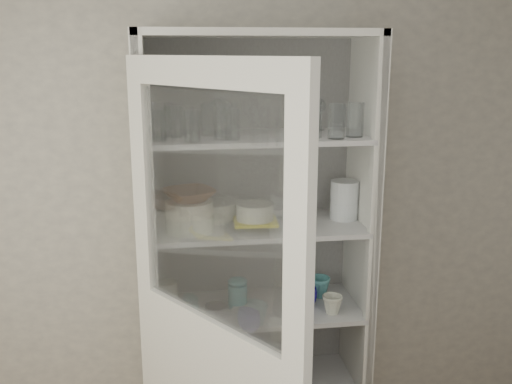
# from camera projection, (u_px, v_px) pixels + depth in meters

# --- Properties ---
(wall_back) EXTENTS (3.60, 0.02, 2.60)m
(wall_back) POSITION_uv_depth(u_px,v_px,m) (208.00, 203.00, 2.74)
(wall_back) COLOR gray
(wall_back) RESTS_ON ground
(pantry_cabinet) EXTENTS (1.00, 0.45, 2.10)m
(pantry_cabinet) POSITION_uv_depth(u_px,v_px,m) (254.00, 284.00, 2.70)
(pantry_cabinet) COLOR silver
(pantry_cabinet) RESTS_ON floor
(cupboard_door) EXTENTS (0.55, 0.76, 2.00)m
(cupboard_door) POSITION_uv_depth(u_px,v_px,m) (213.00, 377.00, 2.05)
(cupboard_door) COLOR silver
(cupboard_door) RESTS_ON floor
(tumbler_0) EXTENTS (0.08, 0.08, 0.13)m
(tumbler_0) POSITION_uv_depth(u_px,v_px,m) (159.00, 125.00, 2.28)
(tumbler_0) COLOR silver
(tumbler_0) RESTS_ON shelf_glass
(tumbler_1) EXTENTS (0.08, 0.08, 0.13)m
(tumbler_1) POSITION_uv_depth(u_px,v_px,m) (192.00, 126.00, 2.26)
(tumbler_1) COLOR silver
(tumbler_1) RESTS_ON shelf_glass
(tumbler_2) EXTENTS (0.08, 0.08, 0.13)m
(tumbler_2) POSITION_uv_depth(u_px,v_px,m) (232.00, 124.00, 2.31)
(tumbler_2) COLOR silver
(tumbler_2) RESTS_ON shelf_glass
(tumbler_3) EXTENTS (0.10, 0.10, 0.15)m
(tumbler_3) POSITION_uv_depth(u_px,v_px,m) (223.00, 121.00, 2.32)
(tumbler_3) COLOR silver
(tumbler_3) RESTS_ON shelf_glass
(tumbler_4) EXTENTS (0.10, 0.10, 0.15)m
(tumbler_4) POSITION_uv_depth(u_px,v_px,m) (313.00, 119.00, 2.37)
(tumbler_4) COLOR silver
(tumbler_4) RESTS_ON shelf_glass
(tumbler_5) EXTENTS (0.08, 0.08, 0.14)m
(tumbler_5) POSITION_uv_depth(u_px,v_px,m) (337.00, 121.00, 2.34)
(tumbler_5) COLOR silver
(tumbler_5) RESTS_ON shelf_glass
(tumbler_6) EXTENTS (0.09, 0.09, 0.14)m
(tumbler_6) POSITION_uv_depth(u_px,v_px,m) (355.00, 120.00, 2.39)
(tumbler_6) COLOR silver
(tumbler_6) RESTS_ON shelf_glass
(tumbler_7) EXTENTS (0.08, 0.08, 0.15)m
(tumbler_7) POSITION_uv_depth(u_px,v_px,m) (159.00, 120.00, 2.38)
(tumbler_7) COLOR silver
(tumbler_7) RESTS_ON shelf_glass
(tumbler_8) EXTENTS (0.07, 0.07, 0.13)m
(tumbler_8) POSITION_uv_depth(u_px,v_px,m) (176.00, 121.00, 2.40)
(tumbler_8) COLOR silver
(tumbler_8) RESTS_ON shelf_glass
(tumbler_9) EXTENTS (0.08, 0.08, 0.14)m
(tumbler_9) POSITION_uv_depth(u_px,v_px,m) (209.00, 119.00, 2.43)
(tumbler_9) COLOR silver
(tumbler_9) RESTS_ON shelf_glass
(goblet_0) EXTENTS (0.07, 0.07, 0.16)m
(goblet_0) POSITION_uv_depth(u_px,v_px,m) (218.00, 114.00, 2.53)
(goblet_0) COLOR silver
(goblet_0) RESTS_ON shelf_glass
(goblet_1) EXTENTS (0.07, 0.07, 0.15)m
(goblet_1) POSITION_uv_depth(u_px,v_px,m) (225.00, 114.00, 2.55)
(goblet_1) COLOR silver
(goblet_1) RESTS_ON shelf_glass
(goblet_2) EXTENTS (0.08, 0.08, 0.19)m
(goblet_2) POSITION_uv_depth(u_px,v_px,m) (310.00, 110.00, 2.54)
(goblet_2) COLOR silver
(goblet_2) RESTS_ON shelf_glass
(goblet_3) EXTENTS (0.07, 0.07, 0.16)m
(goblet_3) POSITION_uv_depth(u_px,v_px,m) (318.00, 113.00, 2.59)
(goblet_3) COLOR silver
(goblet_3) RESTS_ON shelf_glass
(plate_stack_front) EXTENTS (0.21, 0.21, 0.07)m
(plate_stack_front) POSITION_uv_depth(u_px,v_px,m) (190.00, 223.00, 2.45)
(plate_stack_front) COLOR beige
(plate_stack_front) RESTS_ON shelf_plates
(plate_stack_back) EXTENTS (0.23, 0.23, 0.08)m
(plate_stack_back) POSITION_uv_depth(u_px,v_px,m) (215.00, 210.00, 2.63)
(plate_stack_back) COLOR beige
(plate_stack_back) RESTS_ON shelf_plates
(cream_bowl) EXTENTS (0.22, 0.22, 0.06)m
(cream_bowl) POSITION_uv_depth(u_px,v_px,m) (189.00, 208.00, 2.43)
(cream_bowl) COLOR beige
(cream_bowl) RESTS_ON plate_stack_front
(terracotta_bowl) EXTENTS (0.28, 0.28, 0.05)m
(terracotta_bowl) POSITION_uv_depth(u_px,v_px,m) (189.00, 195.00, 2.42)
(terracotta_bowl) COLOR brown
(terracotta_bowl) RESTS_ON cream_bowl
(glass_platter) EXTENTS (0.40, 0.40, 0.02)m
(glass_platter) POSITION_uv_depth(u_px,v_px,m) (255.00, 224.00, 2.52)
(glass_platter) COLOR silver
(glass_platter) RESTS_ON shelf_plates
(yellow_trivet) EXTENTS (0.20, 0.20, 0.01)m
(yellow_trivet) POSITION_uv_depth(u_px,v_px,m) (255.00, 221.00, 2.52)
(yellow_trivet) COLOR yellow
(yellow_trivet) RESTS_ON glass_platter
(white_ramekin) EXTENTS (0.21, 0.21, 0.07)m
(white_ramekin) POSITION_uv_depth(u_px,v_px,m) (255.00, 211.00, 2.51)
(white_ramekin) COLOR beige
(white_ramekin) RESTS_ON yellow_trivet
(grey_bowl_stack) EXTENTS (0.13, 0.13, 0.18)m
(grey_bowl_stack) POSITION_uv_depth(u_px,v_px,m) (344.00, 200.00, 2.61)
(grey_bowl_stack) COLOR silver
(grey_bowl_stack) RESTS_ON shelf_plates
(mug_blue) EXTENTS (0.13, 0.13, 0.09)m
(mug_blue) POSITION_uv_depth(u_px,v_px,m) (305.00, 297.00, 2.64)
(mug_blue) COLOR #0E1288
(mug_blue) RESTS_ON shelf_mugs
(mug_teal) EXTENTS (0.12, 0.12, 0.10)m
(mug_teal) POSITION_uv_depth(u_px,v_px,m) (319.00, 287.00, 2.74)
(mug_teal) COLOR teal
(mug_teal) RESTS_ON shelf_mugs
(mug_white) EXTENTS (0.11, 0.11, 0.09)m
(mug_white) POSITION_uv_depth(u_px,v_px,m) (332.00, 304.00, 2.57)
(mug_white) COLOR beige
(mug_white) RESTS_ON shelf_mugs
(teal_jar) EXTENTS (0.09, 0.09, 0.11)m
(teal_jar) POSITION_uv_depth(u_px,v_px,m) (238.00, 292.00, 2.67)
(teal_jar) COLOR teal
(teal_jar) RESTS_ON shelf_mugs
(measuring_cups) EXTENTS (0.11, 0.11, 0.04)m
(measuring_cups) POSITION_uv_depth(u_px,v_px,m) (217.00, 310.00, 2.56)
(measuring_cups) COLOR silver
(measuring_cups) RESTS_ON shelf_mugs
(white_canister) EXTENTS (0.13, 0.13, 0.12)m
(white_canister) POSITION_uv_depth(u_px,v_px,m) (167.00, 294.00, 2.63)
(white_canister) COLOR beige
(white_canister) RESTS_ON shelf_mugs
(cream_dish) EXTENTS (0.24, 0.24, 0.07)m
(cream_dish) POSITION_uv_depth(u_px,v_px,m) (223.00, 377.00, 2.73)
(cream_dish) COLOR beige
(cream_dish) RESTS_ON shelf_bot
(tin_box) EXTENTS (0.22, 0.17, 0.06)m
(tin_box) POSITION_uv_depth(u_px,v_px,m) (286.00, 374.00, 2.76)
(tin_box) COLOR #94949D
(tin_box) RESTS_ON shelf_bot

